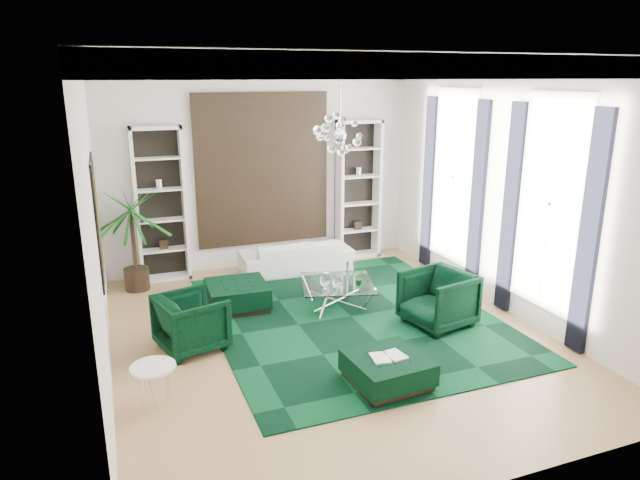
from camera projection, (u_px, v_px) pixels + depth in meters
name	position (u px, v px, depth m)	size (l,w,h in m)	color
floor	(329.00, 335.00, 8.33)	(6.00, 7.00, 0.02)	tan
ceiling	(330.00, 61.00, 7.27)	(6.00, 7.00, 0.02)	white
wall_back	(262.00, 170.00, 10.95)	(6.00, 0.02, 3.80)	silver
wall_front	(489.00, 297.00, 4.65)	(6.00, 0.02, 3.80)	silver
wall_left	(95.00, 227.00, 6.77)	(0.02, 7.00, 3.80)	silver
wall_right	(510.00, 192.00, 8.83)	(0.02, 7.00, 3.80)	silver
crown_molding	(330.00, 70.00, 7.30)	(6.00, 7.00, 0.18)	white
ceiling_medallion	(322.00, 65.00, 7.55)	(0.90, 0.90, 0.05)	white
tapestry	(263.00, 170.00, 10.91)	(2.50, 0.06, 2.80)	black
shelving_left	(161.00, 205.00, 10.24)	(0.90, 0.38, 2.80)	white
shelving_right	(358.00, 190.00, 11.58)	(0.90, 0.38, 2.80)	white
painting	(98.00, 220.00, 7.34)	(0.04, 1.30, 1.60)	black
window_near	(550.00, 204.00, 8.01)	(0.03, 1.10, 2.90)	white
curtain_near_a	(589.00, 235.00, 7.37)	(0.07, 0.30, 3.25)	black
curtain_near_b	(510.00, 210.00, 8.77)	(0.07, 0.30, 3.25)	black
window_far	(454.00, 177.00, 10.17)	(0.03, 1.10, 2.90)	white
curtain_far_a	(477.00, 199.00, 9.52)	(0.07, 0.30, 3.25)	black
curtain_far_b	(428.00, 183.00, 10.92)	(0.07, 0.30, 3.25)	black
rug	(351.00, 317.00, 8.90)	(4.20, 5.00, 0.02)	black
sofa	(296.00, 256.00, 10.93)	(2.12, 0.83, 0.62)	white
armchair_left	(191.00, 322.00, 7.79)	(0.84, 0.86, 0.78)	black
armchair_right	(438.00, 299.00, 8.53)	(0.90, 0.92, 0.84)	black
coffee_table	(337.00, 294.00, 9.33)	(1.14, 1.14, 0.39)	white
ottoman_side	(237.00, 296.00, 9.21)	(0.94, 0.94, 0.42)	black
ottoman_front	(387.00, 370.00, 6.95)	(0.89, 0.89, 0.36)	black
book	(388.00, 356.00, 6.89)	(0.43, 0.28, 0.03)	white
side_table	(155.00, 386.00, 6.46)	(0.51, 0.51, 0.49)	white
palm	(132.00, 225.00, 9.76)	(1.46, 1.46, 2.34)	#19591E
chandelier	(340.00, 136.00, 7.74)	(0.73, 0.73, 0.66)	white
table_plant	(359.00, 278.00, 9.12)	(0.15, 0.12, 0.26)	#19591E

